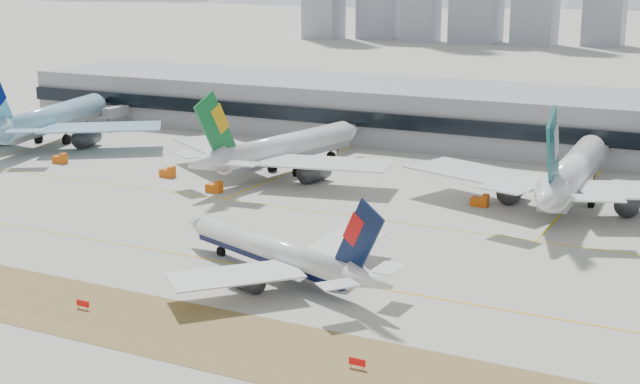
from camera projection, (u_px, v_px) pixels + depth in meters
The scene contains 12 objects.
ground at pixel (262, 257), 149.71m from camera, with size 3000.00×3000.00×0.00m, color #9E9C94.
taxiing_airliner at pixel (279, 254), 138.78m from camera, with size 47.21×39.98×16.47m.
widebody_korean at pixel (49, 120), 244.99m from camera, with size 68.26×68.06×25.06m.
widebody_eva at pixel (282, 150), 208.50m from camera, with size 62.20×61.63×22.53m.
widebody_cathay at pixel (571, 175), 180.70m from camera, with size 68.54×67.02×24.44m.
terminal at pixel (472, 116), 247.18m from camera, with size 280.00×43.10×15.00m.
hold_sign_left at pixel (83, 304), 126.50m from camera, with size 2.20×0.15×1.35m.
hold_sign_right at pixel (357, 362), 107.63m from camera, with size 2.20×0.15×1.35m.
gse_extra at pixel (168, 173), 207.22m from camera, with size 3.55×2.00×2.60m.
gse_a at pixel (60, 159), 222.04m from camera, with size 3.55×2.00×2.60m.
gse_b at pixel (215, 188), 192.97m from camera, with size 3.55×2.00×2.60m.
gse_c at pixel (480, 201), 181.62m from camera, with size 3.55×2.00×2.60m.
Camera 1 is at (73.33, -122.64, 47.00)m, focal length 50.00 mm.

